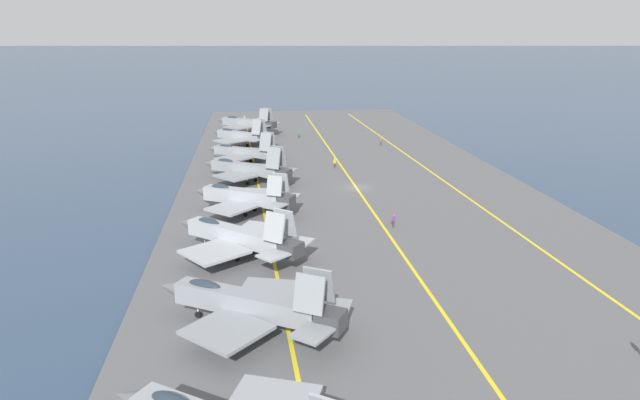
{
  "coord_description": "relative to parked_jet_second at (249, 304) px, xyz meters",
  "views": [
    {
      "loc": [
        -86.1,
        16.3,
        24.26
      ],
      "look_at": [
        -14.58,
        7.59,
        2.9
      ],
      "focal_mm": 32.0,
      "sensor_mm": 36.0,
      "label": 1
    }
  ],
  "objects": [
    {
      "name": "deck_stripe_centerline",
      "position": [
        43.23,
        -16.96,
        -2.37
      ],
      "size": [
        166.84,
        0.36,
        0.01
      ],
      "primitive_type": "cube",
      "color": "yellow",
      "rests_on": "carrier_deck"
    },
    {
      "name": "parked_jet_fifth",
      "position": [
        48.47,
        0.19,
        0.01
      ],
      "size": [
        13.31,
        16.08,
        6.54
      ],
      "color": "gray",
      "rests_on": "carrier_deck"
    },
    {
      "name": "parked_jet_seventh",
      "position": [
        78.73,
        1.55,
        0.12
      ],
      "size": [
        13.3,
        14.11,
        6.52
      ],
      "color": "gray",
      "rests_on": "carrier_deck"
    },
    {
      "name": "crew_brown_vest",
      "position": [
        76.98,
        -28.67,
        -1.4
      ],
      "size": [
        0.45,
        0.38,
        1.77
      ],
      "color": "#383328",
      "rests_on": "carrier_deck"
    },
    {
      "name": "parked_jet_third",
      "position": [
        16.49,
        1.18,
        -0.06
      ],
      "size": [
        14.53,
        15.73,
        6.23
      ],
      "color": "#9EA3A8",
      "rests_on": "carrier_deck"
    },
    {
      "name": "deck_stripe_foul_line",
      "position": [
        43.23,
        -32.28,
        -2.37
      ],
      "size": [
        166.78,
        4.99,
        0.01
      ],
      "primitive_type": "cube",
      "rotation": [
        0.0,
        0.0,
        0.03
      ],
      "color": "yellow",
      "rests_on": "carrier_deck"
    },
    {
      "name": "parked_jet_sixth",
      "position": [
        62.79,
        0.77,
        -0.16
      ],
      "size": [
        12.96,
        15.12,
        6.32
      ],
      "color": "gray",
      "rests_on": "carrier_deck"
    },
    {
      "name": "crew_yellow_vest",
      "position": [
        57.19,
        -15.5,
        -1.4
      ],
      "size": [
        0.46,
        0.41,
        1.77
      ],
      "color": "#383328",
      "rests_on": "carrier_deck"
    },
    {
      "name": "deck_stripe_edge_line",
      "position": [
        43.23,
        -1.65,
        -2.37
      ],
      "size": [
        166.75,
        6.08,
        0.01
      ],
      "primitive_type": "cube",
      "rotation": [
        0.0,
        0.0,
        0.03
      ],
      "color": "yellow",
      "rests_on": "carrier_deck"
    },
    {
      "name": "parked_jet_eighth",
      "position": [
        94.92,
        0.4,
        0.4
      ],
      "size": [
        13.5,
        15.99,
        6.6
      ],
      "color": "gray",
      "rests_on": "carrier_deck"
    },
    {
      "name": "parked_jet_second",
      "position": [
        0.0,
        0.0,
        0.0
      ],
      "size": [
        13.59,
        16.85,
        6.26
      ],
      "color": "gray",
      "rests_on": "carrier_deck"
    },
    {
      "name": "ground_plane",
      "position": [
        43.23,
        -16.96,
        -2.77
      ],
      "size": [
        2000.0,
        2000.0,
        0.0
      ],
      "primitive_type": "plane",
      "color": "#2D425B"
    },
    {
      "name": "crew_green_vest",
      "position": [
        88.35,
        -11.68,
        -1.45
      ],
      "size": [
        0.39,
        0.45,
        1.68
      ],
      "color": "#383328",
      "rests_on": "carrier_deck"
    },
    {
      "name": "parked_jet_fourth",
      "position": [
        31.98,
        0.63,
        0.01
      ],
      "size": [
        12.99,
        15.03,
        5.94
      ],
      "color": "#93999E",
      "rests_on": "carrier_deck"
    },
    {
      "name": "carrier_deck",
      "position": [
        43.23,
        -16.96,
        -2.57
      ],
      "size": [
        185.37,
        55.7,
        0.4
      ],
      "primitive_type": "cube",
      "color": "#565659",
      "rests_on": "ground"
    },
    {
      "name": "crew_purple_vest",
      "position": [
        23.75,
        -18.16,
        -1.38
      ],
      "size": [
        0.43,
        0.46,
        1.8
      ],
      "color": "#383328",
      "rests_on": "carrier_deck"
    }
  ]
}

